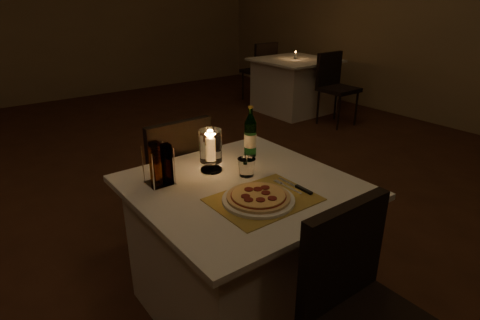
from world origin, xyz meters
TOP-DOWN VIEW (x-y plane):
  - floor at (0.00, 0.00)m, footprint 8.00×10.00m
  - main_table at (-0.02, -0.40)m, footprint 1.00×1.00m
  - chair_near at (-0.02, -1.11)m, footprint 0.42×0.42m
  - chair_far at (-0.02, 0.32)m, footprint 0.42×0.42m
  - placemat at (-0.04, -0.58)m, footprint 0.45×0.34m
  - plate at (-0.07, -0.58)m, footprint 0.32×0.32m
  - pizza at (-0.07, -0.58)m, footprint 0.28×0.28m
  - fork at (0.12, -0.54)m, footprint 0.02×0.18m
  - knife at (0.16, -0.60)m, footprint 0.02×0.22m
  - tumbler at (0.05, -0.33)m, footprint 0.09×0.09m
  - water_bottle at (0.23, -0.13)m, footprint 0.07×0.07m
  - hurricane_candle at (-0.05, -0.17)m, footprint 0.11×0.11m
  - cruet_caddy at (-0.34, -0.16)m, footprint 0.12×0.12m
  - neighbor_table_right at (2.94, 2.28)m, footprint 1.00×1.00m
  - neighbor_chair_ra at (2.94, 1.56)m, footprint 0.42×0.42m
  - neighbor_chair_rb at (2.94, 2.99)m, footprint 0.42×0.42m
  - neighbor_candle_right at (2.94, 2.28)m, footprint 0.03×0.03m

SIDE VIEW (x-z plane):
  - floor at x=0.00m, z-range -0.02..0.00m
  - main_table at x=-0.02m, z-range 0.00..0.74m
  - neighbor_table_right at x=2.94m, z-range 0.00..0.74m
  - chair_near at x=-0.02m, z-range 0.10..1.00m
  - chair_far at x=-0.02m, z-range 0.10..1.00m
  - neighbor_chair_ra at x=2.94m, z-range 0.10..1.00m
  - neighbor_chair_rb at x=2.94m, z-range 0.10..1.00m
  - placemat at x=-0.04m, z-range 0.74..0.74m
  - fork at x=0.12m, z-range 0.74..0.75m
  - knife at x=0.16m, z-range 0.74..0.76m
  - plate at x=-0.07m, z-range 0.74..0.76m
  - pizza at x=-0.07m, z-range 0.76..0.78m
  - tumbler at x=0.05m, z-range 0.74..0.83m
  - neighbor_candle_right at x=2.94m, z-range 0.73..0.84m
  - cruet_caddy at x=-0.34m, z-range 0.73..0.94m
  - water_bottle at x=0.23m, z-range 0.71..1.00m
  - hurricane_candle at x=-0.05m, z-range 0.76..0.98m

